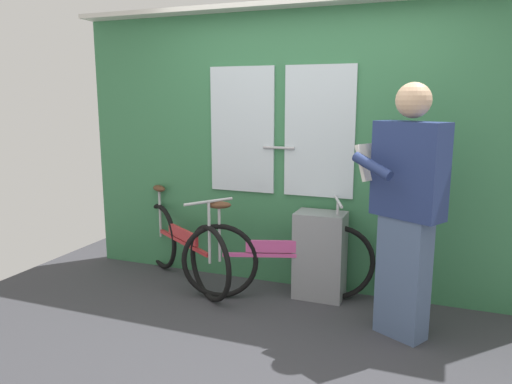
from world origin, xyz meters
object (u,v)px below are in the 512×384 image
bicycle_near_door (277,259)px  passenger_reading_newspaper (406,207)px  trash_bin_by_wall (320,255)px  bicycle_leaning_behind (183,246)px

bicycle_near_door → passenger_reading_newspaper: 1.21m
bicycle_near_door → passenger_reading_newspaper: bearing=-34.4°
bicycle_near_door → trash_bin_by_wall: (0.32, 0.18, 0.02)m
passenger_reading_newspaper → bicycle_leaning_behind: bearing=19.3°
bicycle_near_door → trash_bin_by_wall: size_ratio=2.10×
bicycle_leaning_behind → passenger_reading_newspaper: passenger_reading_newspaper is taller
bicycle_leaning_behind → trash_bin_by_wall: bicycle_leaning_behind is taller
bicycle_leaning_behind → trash_bin_by_wall: bearing=39.7°
bicycle_near_door → bicycle_leaning_behind: size_ratio=1.13×
bicycle_near_door → passenger_reading_newspaper: size_ratio=0.87×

